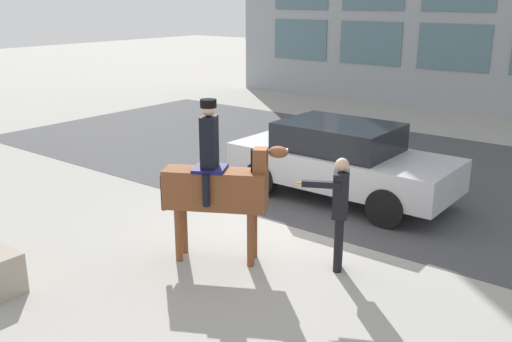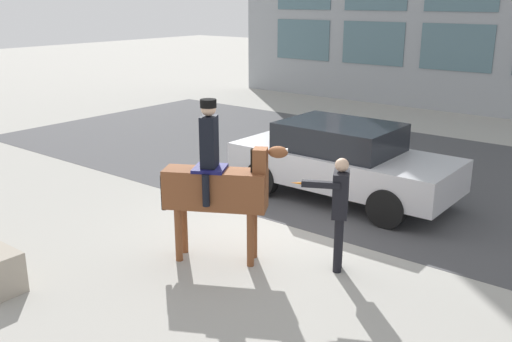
# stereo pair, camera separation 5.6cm
# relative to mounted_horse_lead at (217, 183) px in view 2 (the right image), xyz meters

# --- Properties ---
(ground_plane) EXTENTS (80.00, 80.00, 0.00)m
(ground_plane) POSITION_rel_mounted_horse_lead_xyz_m (0.05, 1.28, -1.24)
(ground_plane) COLOR #9E9B93
(road_surface) EXTENTS (21.84, 8.50, 0.01)m
(road_surface) POSITION_rel_mounted_horse_lead_xyz_m (0.05, 6.03, -1.24)
(road_surface) COLOR #444447
(road_surface) RESTS_ON ground_plane
(mounted_horse_lead) EXTENTS (1.79, 1.19, 2.51)m
(mounted_horse_lead) POSITION_rel_mounted_horse_lead_xyz_m (0.00, 0.00, 0.00)
(mounted_horse_lead) COLOR brown
(mounted_horse_lead) RESTS_ON ground_plane
(pedestrian_bystander) EXTENTS (0.75, 0.73, 1.74)m
(pedestrian_bystander) POSITION_rel_mounted_horse_lead_xyz_m (1.63, 0.82, -0.22)
(pedestrian_bystander) COLOR black
(pedestrian_bystander) RESTS_ON ground_plane
(street_car_near_lane) EXTENTS (4.50, 1.96, 1.55)m
(street_car_near_lane) POSITION_rel_mounted_horse_lead_xyz_m (0.04, 3.67, -0.43)
(street_car_near_lane) COLOR #B7B7BC
(street_car_near_lane) RESTS_ON ground_plane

